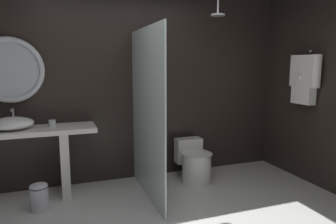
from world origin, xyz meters
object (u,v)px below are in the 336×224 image
object	(u,v)px
toilet	(194,162)
round_wall_mirror	(9,70)
rain_shower_head	(218,13)
tumbler_cup	(52,123)
waste_bin	(39,197)
hanging_bathrobe	(304,77)
vessel_sink	(12,123)

from	to	relation	value
toilet	round_wall_mirror	bearing A→B (deg)	170.83
rain_shower_head	toilet	size ratio (longest dim) A/B	0.51
tumbler_cup	round_wall_mirror	xyz separation A→B (m)	(-0.44, 0.18, 0.63)
round_wall_mirror	waste_bin	xyz separation A→B (m)	(0.27, -0.59, -1.36)
round_wall_mirror	toilet	xyz separation A→B (m)	(2.23, -0.36, -1.26)
tumbler_cup	waste_bin	world-z (taller)	tumbler_cup
hanging_bathrobe	toilet	xyz separation A→B (m)	(-1.34, 0.48, -1.17)
rain_shower_head	hanging_bathrobe	distance (m)	1.41
vessel_sink	toilet	world-z (taller)	vessel_sink
tumbler_cup	waste_bin	size ratio (longest dim) A/B	0.27
vessel_sink	tumbler_cup	world-z (taller)	vessel_sink
rain_shower_head	hanging_bathrobe	world-z (taller)	rain_shower_head
rain_shower_head	tumbler_cup	bearing A→B (deg)	173.71
vessel_sink	waste_bin	size ratio (longest dim) A/B	1.55
tumbler_cup	hanging_bathrobe	size ratio (longest dim) A/B	0.12
tumbler_cup	hanging_bathrobe	xyz separation A→B (m)	(3.13, -0.65, 0.53)
hanging_bathrobe	toilet	world-z (taller)	hanging_bathrobe
tumbler_cup	round_wall_mirror	size ratio (longest dim) A/B	0.11
rain_shower_head	waste_bin	size ratio (longest dim) A/B	1.00
round_wall_mirror	hanging_bathrobe	distance (m)	3.67
tumbler_cup	toilet	xyz separation A→B (m)	(1.79, -0.18, -0.63)
vessel_sink	rain_shower_head	distance (m)	2.83
round_wall_mirror	rain_shower_head	xyz separation A→B (m)	(2.50, -0.41, 0.72)
round_wall_mirror	waste_bin	world-z (taller)	round_wall_mirror
round_wall_mirror	waste_bin	bearing A→B (deg)	-65.52
rain_shower_head	round_wall_mirror	bearing A→B (deg)	170.67
round_wall_mirror	toilet	world-z (taller)	round_wall_mirror
waste_bin	rain_shower_head	bearing A→B (deg)	4.59
tumbler_cup	round_wall_mirror	bearing A→B (deg)	157.21
rain_shower_head	waste_bin	world-z (taller)	rain_shower_head
round_wall_mirror	toilet	bearing A→B (deg)	-9.17
hanging_bathrobe	toilet	distance (m)	1.84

